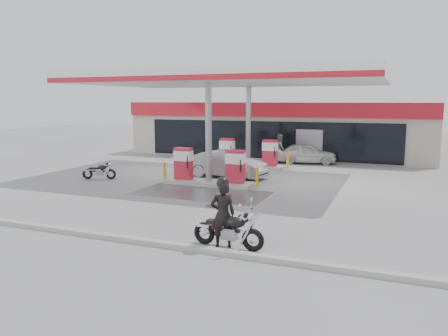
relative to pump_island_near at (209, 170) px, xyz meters
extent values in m
plane|color=gray|center=(0.00, -2.00, -0.71)|extent=(90.00, 90.00, 0.00)
cube|color=#4C4C4F|center=(0.50, -2.00, -0.71)|extent=(6.00, 3.00, 0.00)
cylinder|color=#38383A|center=(2.00, -4.00, -0.71)|extent=(0.70, 0.70, 0.01)
cube|color=gray|center=(0.00, -9.00, -0.64)|extent=(28.00, 0.25, 0.15)
cube|color=#B3A896|center=(0.00, 14.00, 1.29)|extent=(22.00, 8.00, 4.00)
cube|color=black|center=(0.00, 9.97, 0.69)|extent=(18.00, 0.10, 2.60)
cube|color=#B11522|center=(0.00, 9.90, 2.79)|extent=(22.00, 0.25, 1.00)
cube|color=navy|center=(7.00, 9.85, 2.79)|extent=(3.50, 0.12, 0.80)
cube|color=gray|center=(3.00, 9.93, 0.39)|extent=(1.80, 0.14, 2.20)
cube|color=silver|center=(0.00, 3.00, 4.59)|extent=(16.00, 10.00, 0.60)
cube|color=#B11522|center=(0.00, -1.95, 4.41)|extent=(16.00, 0.12, 0.24)
cube|color=#B11522|center=(0.00, 7.95, 4.41)|extent=(16.00, 0.12, 0.24)
cylinder|color=gray|center=(0.00, 0.00, 1.88)|extent=(0.32, 0.32, 5.00)
cylinder|color=gray|center=(0.00, 6.00, 1.88)|extent=(0.32, 0.32, 5.00)
cube|color=#9E9E99|center=(0.00, 0.00, -0.62)|extent=(4.50, 1.30, 0.18)
cube|color=#AC1C2E|center=(-1.40, 0.00, 0.27)|extent=(0.85, 0.48, 1.60)
cube|color=#AC1C2E|center=(1.40, 0.00, 0.27)|extent=(0.85, 0.48, 1.60)
cube|color=silver|center=(-1.40, 0.00, 0.67)|extent=(0.88, 0.52, 0.50)
cube|color=silver|center=(1.40, 0.00, 0.67)|extent=(0.88, 0.52, 0.50)
cylinder|color=#CF9A0B|center=(-2.50, 0.00, -0.17)|extent=(0.14, 0.14, 0.90)
cylinder|color=#CF9A0B|center=(2.50, 0.00, -0.17)|extent=(0.14, 0.14, 0.90)
cube|color=#9E9E99|center=(0.00, 6.00, -0.62)|extent=(4.50, 1.30, 0.18)
cube|color=#AC1C2E|center=(-1.40, 6.00, 0.27)|extent=(0.85, 0.48, 1.60)
cube|color=#AC1C2E|center=(1.40, 6.00, 0.27)|extent=(0.85, 0.48, 1.60)
cube|color=silver|center=(-1.40, 6.00, 0.67)|extent=(0.88, 0.52, 0.50)
cube|color=silver|center=(1.40, 6.00, 0.67)|extent=(0.88, 0.52, 0.50)
cylinder|color=#CF9A0B|center=(-2.50, 6.00, -0.17)|extent=(0.14, 0.14, 0.90)
cylinder|color=#CF9A0B|center=(2.50, 6.00, -0.17)|extent=(0.14, 0.14, 0.90)
torus|color=black|center=(5.06, -8.43, -0.38)|extent=(0.66, 0.19, 0.65)
torus|color=black|center=(3.56, -8.34, -0.38)|extent=(0.66, 0.19, 0.65)
cube|color=gray|center=(4.35, -8.39, -0.30)|extent=(0.45, 0.29, 0.33)
cube|color=black|center=(4.19, -8.38, -0.19)|extent=(0.99, 0.17, 0.09)
ellipsoid|color=black|center=(4.52, -8.40, 0.05)|extent=(0.63, 0.38, 0.31)
cube|color=black|center=(3.97, -8.36, -0.01)|extent=(0.61, 0.30, 0.11)
cylinder|color=silver|center=(4.84, -8.41, 0.38)|extent=(0.09, 0.83, 0.04)
sphere|color=silver|center=(4.97, -8.42, 0.25)|extent=(0.20, 0.20, 0.20)
cylinder|color=silver|center=(3.82, -8.20, -0.40)|extent=(0.98, 0.14, 0.09)
imported|color=black|center=(4.15, -8.37, 0.24)|extent=(0.82, 0.73, 1.90)
torus|color=black|center=(-5.40, -0.58, -0.44)|extent=(0.55, 0.31, 0.54)
torus|color=black|center=(-6.58, -1.01, -0.44)|extent=(0.55, 0.31, 0.54)
cube|color=gray|center=(-5.96, -0.78, -0.37)|extent=(0.42, 0.33, 0.27)
cube|color=black|center=(-6.09, -0.83, -0.27)|extent=(0.80, 0.37, 0.07)
ellipsoid|color=black|center=(-5.83, -0.74, -0.08)|extent=(0.58, 0.45, 0.25)
cube|color=black|center=(-6.26, -0.89, -0.13)|extent=(0.54, 0.38, 0.09)
cylinder|color=silver|center=(-5.57, -0.64, 0.20)|extent=(0.27, 0.66, 0.03)
sphere|color=silver|center=(-5.47, -0.61, 0.09)|extent=(0.16, 0.16, 0.16)
cylinder|color=silver|center=(-6.43, -0.82, -0.46)|extent=(0.79, 0.35, 0.07)
imported|color=silver|center=(2.98, 9.20, -0.04)|extent=(4.14, 2.29, 1.33)
imported|color=#5E5D63|center=(1.27, 8.80, 0.26)|extent=(1.02, 1.14, 1.93)
imported|color=#929399|center=(0.08, 2.20, 0.01)|extent=(4.57, 2.15, 1.45)
imported|color=#181E50|center=(-4.50, 11.78, -0.15)|extent=(4.17, 2.61, 1.13)
camera|label=1|loc=(8.64, -19.41, 3.39)|focal=35.00mm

